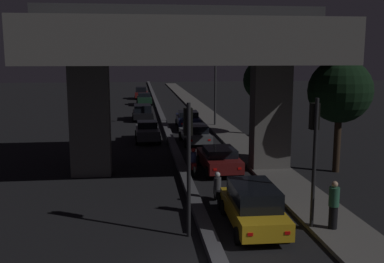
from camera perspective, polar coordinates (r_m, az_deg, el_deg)
name	(u,v)px	position (r m, az deg, el deg)	size (l,w,h in m)	color
median_divider	(162,116)	(47.21, -3.89, 1.99)	(0.51, 126.00, 0.28)	#4C4C51
sidewalk_right	(220,126)	(40.88, 3.54, 0.73)	(2.29, 126.00, 0.16)	#5B5956
elevated_overpass	(182,50)	(24.19, -1.27, 10.34)	(15.51, 9.41, 8.98)	#5B5956
traffic_light_left_of_median	(188,146)	(15.58, -0.47, -1.85)	(0.30, 0.49, 4.79)	black
traffic_light_right_of_median	(314,141)	(16.68, 15.25, -1.17)	(0.30, 0.49, 4.90)	black
street_lamp	(212,79)	(40.52, 2.60, 6.65)	(1.90, 0.32, 7.23)	#2D2D30
car_taxi_yellow_lead	(253,206)	(17.09, 7.79, -9.31)	(1.99, 4.44, 1.65)	gold
car_dark_red_second	(219,158)	(25.02, 3.44, -3.44)	(2.08, 4.42, 1.37)	#591414
car_grey_third	(195,134)	(32.79, 0.40, -0.28)	(2.12, 4.43, 1.42)	#515459
car_dark_blue_fourth	(188,119)	(40.00, -0.53, 1.58)	(2.15, 4.65, 1.52)	#141938
car_grey_lead_oncoming	(147,131)	(33.89, -5.69, 0.04)	(1.89, 4.04, 1.51)	#515459
car_black_second_oncoming	(143,112)	(45.24, -6.29, 2.47)	(2.12, 4.40, 1.54)	black
car_dark_green_third_oncoming	(144,99)	(59.17, -6.09, 4.14)	(2.05, 4.08, 1.57)	black
car_dark_red_fourth_oncoming	(141,93)	(67.67, -6.45, 4.91)	(2.04, 4.01, 1.79)	#591414
motorcycle_black_filtering_near	(217,191)	(19.54, 3.24, -7.52)	(0.33, 1.86, 1.45)	black
motorcycle_red_filtering_mid	(193,163)	(24.35, 0.18, -4.05)	(0.34, 1.97, 1.46)	black
pedestrian_on_sidewalk	(334,205)	(17.19, 17.55, -8.89)	(0.38, 0.38, 1.77)	black
roadside_tree_kerbside_near	(340,91)	(25.58, 18.27, 4.86)	(3.47, 3.47, 6.23)	#2D2116
roadside_tree_kerbside_mid	(265,81)	(35.84, 9.20, 6.39)	(3.36, 3.36, 6.17)	#2D2116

